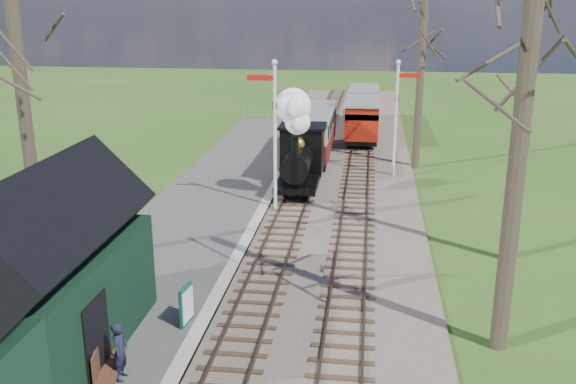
# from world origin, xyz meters

# --- Properties ---
(distant_hills) EXTENTS (114.40, 48.00, 22.02)m
(distant_hills) POSITION_xyz_m (1.40, 64.38, -16.21)
(distant_hills) COLOR #385B23
(distant_hills) RESTS_ON ground
(ballast_bed) EXTENTS (8.00, 60.00, 0.10)m
(ballast_bed) POSITION_xyz_m (1.30, 22.00, 0.05)
(ballast_bed) COLOR brown
(ballast_bed) RESTS_ON ground
(track_near) EXTENTS (1.60, 60.00, 0.15)m
(track_near) POSITION_xyz_m (0.00, 22.00, 0.10)
(track_near) COLOR brown
(track_near) RESTS_ON ground
(track_far) EXTENTS (1.60, 60.00, 0.15)m
(track_far) POSITION_xyz_m (2.60, 22.00, 0.10)
(track_far) COLOR brown
(track_far) RESTS_ON ground
(platform) EXTENTS (5.00, 44.00, 0.20)m
(platform) POSITION_xyz_m (-3.50, 14.00, 0.10)
(platform) COLOR #474442
(platform) RESTS_ON ground
(coping_strip) EXTENTS (0.40, 44.00, 0.21)m
(coping_strip) POSITION_xyz_m (-1.20, 14.00, 0.10)
(coping_strip) COLOR #B2AD9E
(coping_strip) RESTS_ON ground
(station_shed) EXTENTS (3.25, 6.30, 4.78)m
(station_shed) POSITION_xyz_m (-4.30, 4.00, 2.27)
(station_shed) COLOR black
(station_shed) RESTS_ON platform
(semaphore_near) EXTENTS (1.22, 0.24, 6.22)m
(semaphore_near) POSITION_xyz_m (-0.77, 16.00, 3.62)
(semaphore_near) COLOR silver
(semaphore_near) RESTS_ON ground
(semaphore_far) EXTENTS (1.22, 0.24, 5.72)m
(semaphore_far) POSITION_xyz_m (4.37, 22.00, 3.35)
(semaphore_far) COLOR silver
(semaphore_far) RESTS_ON ground
(bare_trees) EXTENTS (15.51, 22.39, 12.00)m
(bare_trees) POSITION_xyz_m (1.33, 10.10, 5.21)
(bare_trees) COLOR #382D23
(bare_trees) RESTS_ON ground
(fence_line) EXTENTS (12.60, 0.08, 1.00)m
(fence_line) POSITION_xyz_m (0.30, 36.00, 0.55)
(fence_line) COLOR slate
(fence_line) RESTS_ON ground
(locomotive) EXTENTS (1.91, 4.46, 4.78)m
(locomotive) POSITION_xyz_m (-0.01, 18.57, 2.19)
(locomotive) COLOR black
(locomotive) RESTS_ON ground
(coach) EXTENTS (2.23, 7.65, 2.35)m
(coach) POSITION_xyz_m (0.00, 24.64, 1.60)
(coach) COLOR black
(coach) RESTS_ON ground
(red_carriage_a) EXTENTS (2.02, 5.00, 2.13)m
(red_carriage_a) POSITION_xyz_m (2.60, 29.39, 1.47)
(red_carriage_a) COLOR black
(red_carriage_a) RESTS_ON ground
(red_carriage_b) EXTENTS (2.02, 5.00, 2.13)m
(red_carriage_b) POSITION_xyz_m (2.60, 34.89, 1.47)
(red_carriage_b) COLOR black
(red_carriage_b) RESTS_ON ground
(sign_board) EXTENTS (0.20, 0.74, 1.07)m
(sign_board) POSITION_xyz_m (-1.57, 5.84, 0.74)
(sign_board) COLOR #0F4936
(sign_board) RESTS_ON platform
(bench) EXTENTS (0.78, 1.64, 0.90)m
(bench) POSITION_xyz_m (-2.73, 3.18, 0.62)
(bench) COLOR #4E2D1C
(bench) RESTS_ON platform
(person) EXTENTS (0.33, 0.51, 1.39)m
(person) POSITION_xyz_m (-2.32, 3.13, 0.90)
(person) COLOR black
(person) RESTS_ON platform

